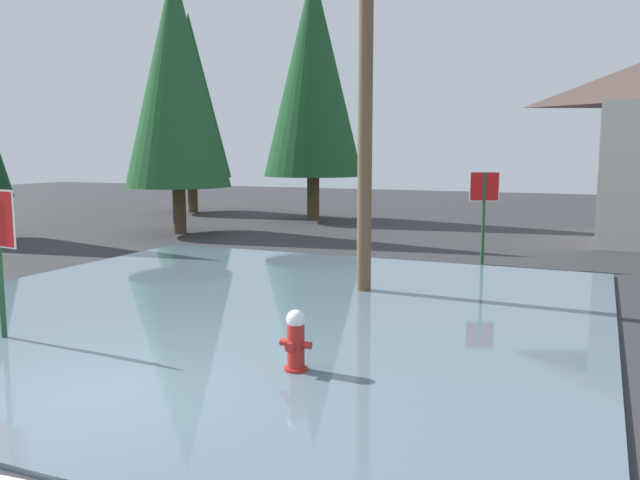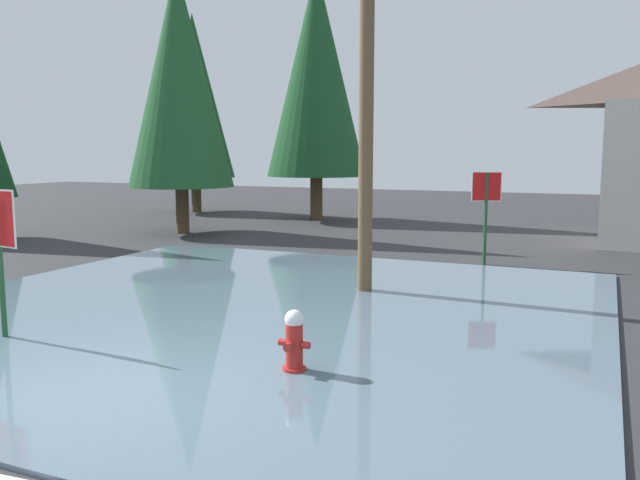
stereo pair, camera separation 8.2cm
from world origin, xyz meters
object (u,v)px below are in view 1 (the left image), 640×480
fire_hydrant (296,343)px  pine_tree_short_left (190,97)px  stop_sign_far (484,199)px  pine_tree_tall_left (313,73)px  pine_tree_far_center (176,78)px  utility_pole (366,28)px

fire_hydrant → pine_tree_short_left: pine_tree_short_left is taller
stop_sign_far → pine_tree_short_left: size_ratio=0.26×
pine_tree_tall_left → pine_tree_short_left: 6.53m
fire_hydrant → pine_tree_tall_left: bearing=113.2°
fire_hydrant → pine_tree_far_center: size_ratio=0.09×
stop_sign_far → pine_tree_short_left: bearing=148.5°
utility_pole → pine_tree_short_left: 18.41m
pine_tree_tall_left → pine_tree_far_center: bearing=-113.0°
pine_tree_far_center → stop_sign_far: bearing=-11.8°
pine_tree_far_center → utility_pole: bearing=-36.0°
utility_pole → pine_tree_far_center: 10.99m
stop_sign_far → pine_tree_short_left: (-14.48, 8.87, 3.56)m
fire_hydrant → pine_tree_tall_left: (-7.28, 17.00, 5.40)m
pine_tree_tall_left → pine_tree_short_left: (-6.43, 0.97, -0.63)m
fire_hydrant → pine_tree_short_left: bearing=127.3°
pine_tree_short_left → utility_pole: bearing=-45.5°
utility_pole → pine_tree_tall_left: bearing=118.0°
pine_tree_short_left → pine_tree_tall_left: bearing=-8.6°
utility_pole → stop_sign_far: size_ratio=4.28×
pine_tree_tall_left → pine_tree_far_center: size_ratio=1.13×
pine_tree_tall_left → pine_tree_short_left: bearing=171.4°
fire_hydrant → utility_pole: size_ratio=0.09×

